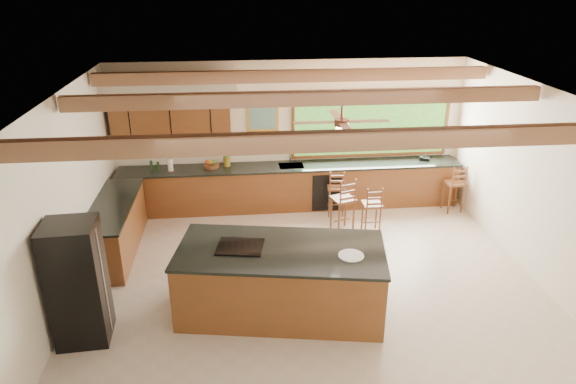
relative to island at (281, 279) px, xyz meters
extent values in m
plane|color=beige|center=(0.54, 0.67, -0.51)|extent=(7.20, 7.20, 0.00)
cube|color=white|center=(0.54, 3.92, 0.99)|extent=(7.20, 0.04, 3.00)
cube|color=white|center=(0.54, -2.58, 0.99)|extent=(7.20, 0.04, 3.00)
cube|color=white|center=(-3.06, 0.67, 0.99)|extent=(0.04, 6.50, 3.00)
cube|color=white|center=(4.14, 0.67, 0.99)|extent=(0.04, 6.50, 3.00)
cube|color=tan|center=(0.54, 0.67, 2.49)|extent=(7.20, 6.50, 0.04)
cube|color=#895B44|center=(0.54, -0.93, 2.35)|extent=(7.10, 0.15, 0.22)
cube|color=#895B44|center=(0.54, 1.17, 2.35)|extent=(7.10, 0.15, 0.22)
cube|color=#895B44|center=(0.54, 2.97, 2.35)|extent=(7.10, 0.15, 0.22)
cube|color=brown|center=(-1.81, 3.73, 1.39)|extent=(2.30, 0.35, 0.70)
cube|color=beige|center=(-1.81, 3.66, 1.99)|extent=(2.60, 0.50, 0.48)
cylinder|color=#FFEABF|center=(-2.51, 3.66, 1.76)|extent=(0.10, 0.10, 0.01)
cylinder|color=#FFEABF|center=(-1.11, 3.66, 1.76)|extent=(0.10, 0.10, 0.01)
cube|color=#6BBE43|center=(2.24, 3.89, 1.16)|extent=(3.20, 0.04, 1.30)
cube|color=gold|center=(-0.01, 3.89, 1.34)|extent=(0.64, 0.03, 0.54)
cube|color=#437962|center=(-0.01, 3.87, 1.34)|extent=(0.54, 0.01, 0.44)
cube|color=brown|center=(0.54, 3.58, -0.07)|extent=(7.00, 0.65, 0.88)
cube|color=black|center=(0.54, 3.58, 0.39)|extent=(7.04, 0.69, 0.04)
cube|color=brown|center=(-2.72, 2.02, -0.07)|extent=(0.65, 2.35, 0.88)
cube|color=black|center=(-2.72, 2.02, 0.39)|extent=(0.69, 2.39, 0.04)
cube|color=black|center=(1.24, 3.25, -0.09)|extent=(0.60, 0.02, 0.78)
cube|color=silver|center=(0.54, 3.58, 0.40)|extent=(0.50, 0.38, 0.03)
cylinder|color=silver|center=(0.54, 3.78, 0.56)|extent=(0.03, 0.03, 0.30)
cylinder|color=silver|center=(0.54, 3.68, 0.69)|extent=(0.03, 0.20, 0.03)
cylinder|color=silver|center=(-1.89, 3.51, 0.54)|extent=(0.11, 0.11, 0.26)
cylinder|color=#1C411A|center=(-2.27, 3.59, 0.51)|extent=(0.06, 0.06, 0.21)
cylinder|color=#1C411A|center=(-2.13, 3.57, 0.50)|extent=(0.05, 0.05, 0.18)
cube|color=black|center=(3.38, 3.63, 0.46)|extent=(0.25, 0.23, 0.09)
cube|color=brown|center=(0.00, 0.00, -0.02)|extent=(3.05, 1.80, 0.97)
cube|color=black|center=(0.00, 0.00, 0.48)|extent=(3.10, 1.85, 0.04)
cube|color=black|center=(-0.56, 0.10, 0.51)|extent=(0.72, 0.61, 0.02)
cylinder|color=silver|center=(0.93, -0.30, 0.51)|extent=(0.35, 0.35, 0.02)
cube|color=black|center=(-2.68, -0.34, 0.34)|extent=(0.70, 0.68, 1.70)
cube|color=silver|center=(-2.35, -0.34, 0.34)|extent=(0.02, 0.05, 1.56)
cube|color=brown|center=(1.38, 2.38, 0.16)|extent=(0.50, 0.50, 0.04)
cylinder|color=brown|center=(1.23, 2.22, -0.19)|extent=(0.04, 0.04, 0.64)
cylinder|color=brown|center=(1.54, 2.22, -0.19)|extent=(0.04, 0.04, 0.64)
cylinder|color=brown|center=(1.23, 2.53, -0.19)|extent=(0.04, 0.04, 0.64)
cylinder|color=brown|center=(1.54, 2.53, -0.19)|extent=(0.04, 0.04, 0.64)
cube|color=brown|center=(1.40, 3.12, 0.09)|extent=(0.39, 0.39, 0.04)
cylinder|color=brown|center=(1.26, 2.98, -0.22)|extent=(0.03, 0.03, 0.58)
cylinder|color=brown|center=(1.54, 2.98, -0.22)|extent=(0.03, 0.03, 0.58)
cylinder|color=brown|center=(1.26, 3.26, -0.22)|extent=(0.03, 0.03, 0.58)
cylinder|color=brown|center=(1.54, 3.26, -0.22)|extent=(0.03, 0.03, 0.58)
cube|color=brown|center=(1.92, 2.27, 0.07)|extent=(0.35, 0.35, 0.04)
cylinder|color=brown|center=(1.78, 2.13, -0.23)|extent=(0.03, 0.03, 0.56)
cylinder|color=brown|center=(2.05, 2.13, -0.23)|extent=(0.03, 0.03, 0.56)
cylinder|color=brown|center=(1.78, 2.41, -0.23)|extent=(0.03, 0.03, 0.56)
cylinder|color=brown|center=(2.05, 2.41, -0.23)|extent=(0.03, 0.03, 0.56)
cube|color=brown|center=(3.84, 3.05, 0.11)|extent=(0.40, 0.40, 0.04)
cylinder|color=brown|center=(3.69, 2.90, -0.21)|extent=(0.03, 0.03, 0.60)
cylinder|color=brown|center=(3.98, 2.90, -0.21)|extent=(0.03, 0.03, 0.60)
cylinder|color=brown|center=(3.69, 3.19, -0.21)|extent=(0.03, 0.03, 0.60)
cylinder|color=brown|center=(3.98, 3.19, -0.21)|extent=(0.03, 0.03, 0.60)
camera|label=1|loc=(-0.54, -6.25, 4.05)|focal=32.00mm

